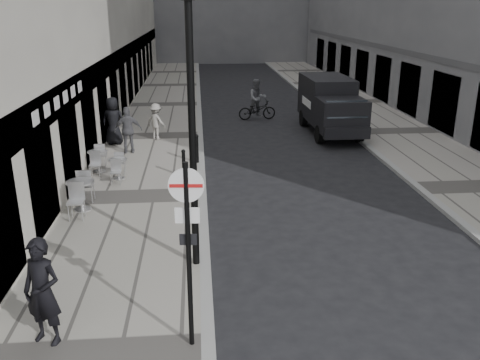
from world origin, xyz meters
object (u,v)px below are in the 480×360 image
Objects in this scene: sign_post at (188,233)px; cyclist at (257,104)px; walking_man at (42,292)px; lamppost at (192,119)px; panel_van at (330,103)px.

cyclist is at bearing 84.50° from sign_post.
walking_man is 0.32× the size of lamppost.
panel_van is at bearing 82.29° from walking_man.
sign_post is at bearing -112.79° from panel_van.
panel_van is at bearing -52.98° from cyclist.
sign_post is 0.55× the size of lamppost.
sign_post is (2.50, -0.29, 1.15)m from walking_man.
panel_van is 2.56× the size of cyclist.
panel_van is (8.78, 15.07, 0.32)m from walking_man.
panel_van is (6.28, 15.36, -0.82)m from sign_post.
walking_man is at bearing -120.77° from panel_van.
sign_post reaches higher than cyclist.
cyclist is at bearing 78.41° from lamppost.
sign_post is 0.62× the size of panel_van.
lamppost is at bearing 67.93° from walking_man.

